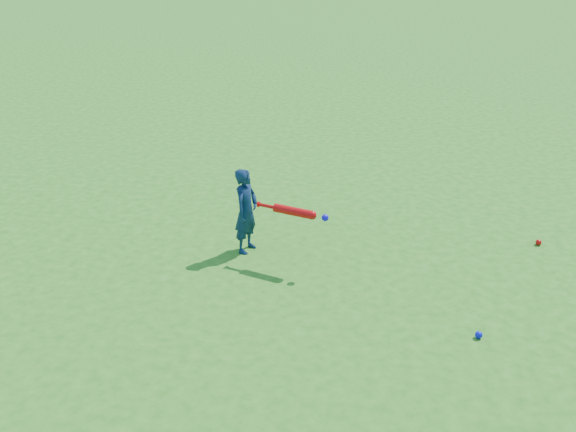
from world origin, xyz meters
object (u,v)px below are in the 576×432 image
object	(u,v)px
ground_ball_red	(539,242)
bat_swing	(296,212)
child	(246,211)
ground_ball_blue	(479,335)

from	to	relation	value
ground_ball_red	bat_swing	xyz separation A→B (m)	(-2.64, -0.72, 0.57)
child	ground_ball_blue	world-z (taller)	child
ground_ball_blue	bat_swing	xyz separation A→B (m)	(-1.69, 1.16, 0.57)
child	ground_ball_blue	xyz separation A→B (m)	(2.25, -1.42, -0.44)
ground_ball_red	bat_swing	bearing A→B (deg)	-164.75
ground_ball_red	ground_ball_blue	world-z (taller)	same
bat_swing	ground_ball_blue	bearing A→B (deg)	-13.93
child	bat_swing	bearing A→B (deg)	-94.68
ground_ball_red	bat_swing	size ratio (longest dim) A/B	0.09
ground_ball_red	ground_ball_blue	bearing A→B (deg)	-116.94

